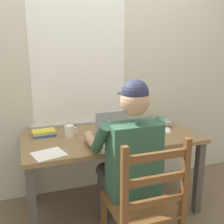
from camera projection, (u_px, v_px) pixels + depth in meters
ground_plane at (111, 206)px, 2.41m from camera, size 8.00×8.00×0.00m
back_wall at (96, 63)px, 2.51m from camera, size 6.00×0.08×2.60m
desk at (111, 144)px, 2.26m from camera, size 1.49×0.75×0.70m
seated_person at (128, 157)px, 1.82m from camera, size 0.50×0.60×1.25m
wooden_chair at (144, 207)px, 1.62m from camera, size 0.42×0.42×0.95m
laptop at (118, 134)px, 2.11m from camera, size 0.33×0.28×0.23m
computer_mouse at (152, 138)px, 2.12m from camera, size 0.06×0.10×0.03m
coffee_mug_white at (70, 131)px, 2.19m from camera, size 0.11×0.08×0.10m
coffee_mug_dark at (128, 123)px, 2.44m from camera, size 0.12×0.09×0.10m
book_stack_main at (161, 124)px, 2.49m from camera, size 0.18×0.15×0.05m
book_stack_side at (44, 133)px, 2.23m from camera, size 0.20×0.15×0.05m
paper_pile_near_laptop at (159, 129)px, 2.40m from camera, size 0.25×0.26×0.01m
paper_pile_back_corner at (49, 154)px, 1.83m from camera, size 0.26×0.24×0.01m
landscape_photo_print at (149, 134)px, 2.26m from camera, size 0.15×0.13×0.00m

